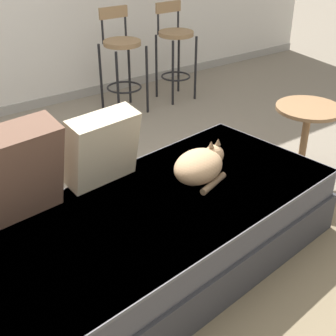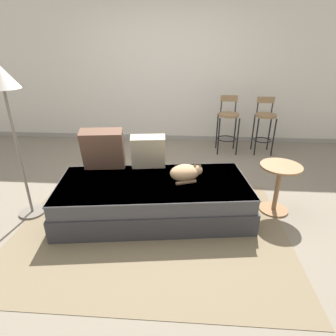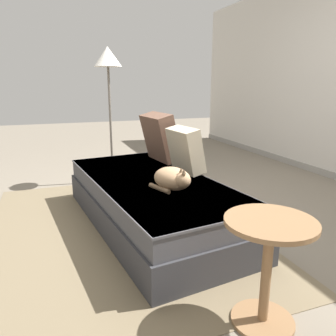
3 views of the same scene
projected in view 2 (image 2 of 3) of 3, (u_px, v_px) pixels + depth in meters
name	position (u px, v px, depth m)	size (l,w,h in m)	color
ground_plane	(158.00, 196.00, 3.52)	(16.00, 16.00, 0.00)	slate
wall_back_panel	(170.00, 70.00, 5.02)	(8.00, 0.10, 2.60)	silver
wall_baseboard_trim	(169.00, 137.00, 5.49)	(8.00, 0.02, 0.09)	gray
area_rug	(151.00, 230.00, 2.88)	(2.74, 2.03, 0.01)	#75664C
couch	(154.00, 198.00, 3.07)	(2.15, 1.18, 0.41)	#353539
throw_pillow_corner	(103.00, 149.00, 3.19)	(0.50, 0.33, 0.49)	brown
throw_pillow_middle	(148.00, 152.00, 3.23)	(0.41, 0.26, 0.41)	beige
cat	(186.00, 173.00, 2.99)	(0.38, 0.33, 0.20)	tan
bar_stool_near_window	(228.00, 121.00, 4.72)	(0.34, 0.34, 0.95)	black
bar_stool_by_doorway	(265.00, 122.00, 4.68)	(0.34, 0.34, 0.93)	black
side_table	(278.00, 182.00, 3.08)	(0.44, 0.44, 0.56)	olive
floor_lamp	(4.00, 92.00, 2.62)	(0.32, 0.32, 1.59)	slate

